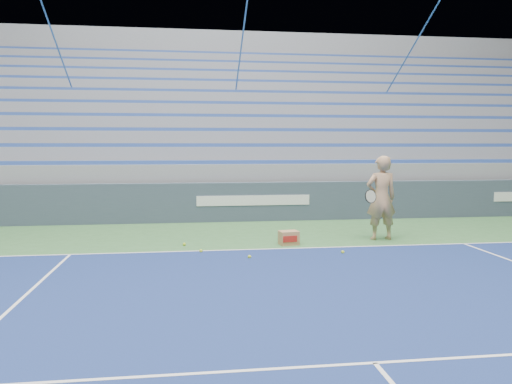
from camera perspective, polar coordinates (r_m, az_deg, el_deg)
The scene contains 9 objects.
sponsor_barrier at distance 14.19m, azimuth -0.34°, elevation -1.10°, with size 30.00×0.32×1.10m.
bleachers at distance 19.79m, azimuth -2.45°, elevation 5.95°, with size 31.00×9.15×7.30m.
tennis_player at distance 11.64m, azimuth 14.11°, elevation -0.66°, with size 0.96×0.85×1.91m.
ball_box at distance 10.85m, azimuth 3.76°, elevation -5.24°, with size 0.44×0.37×0.30m.
tennis_ball_0 at distance 11.20m, azimuth 4.78°, elevation -5.51°, with size 0.07×0.07×0.07m, color #C6DB2C.
tennis_ball_1 at distance 10.10m, azimuth -6.31°, elevation -6.72°, with size 0.07×0.07×0.07m, color #C6DB2C.
tennis_ball_2 at distance 9.53m, azimuth -0.76°, elevation -7.41°, with size 0.07×0.07×0.07m, color #C6DB2C.
tennis_ball_3 at distance 10.09m, azimuth 9.89°, elevation -6.78°, with size 0.07×0.07×0.07m, color #C6DB2C.
tennis_ball_4 at distance 10.83m, azimuth -8.20°, elevation -5.93°, with size 0.07×0.07×0.07m, color #C6DB2C.
Camera 1 is at (-1.77, 1.89, 2.13)m, focal length 35.00 mm.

